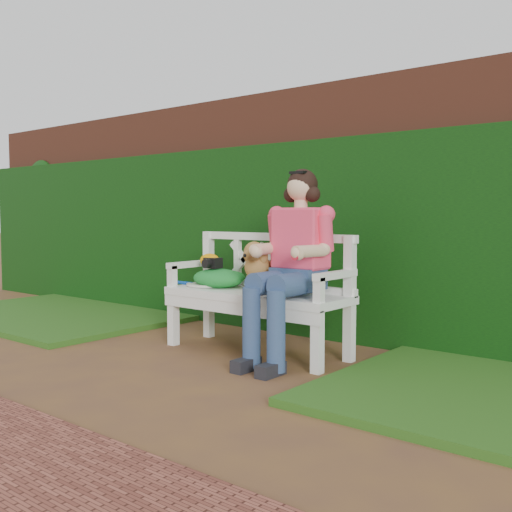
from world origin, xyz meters
The scene contains 11 objects.
ground centered at (0.00, 0.00, 0.00)m, with size 60.00×60.00×0.00m, color brown.
brick_wall centered at (0.00, 1.90, 1.10)m, with size 10.00×0.30×2.20m, color brown.
ivy_hedge centered at (0.00, 1.68, 0.85)m, with size 10.00×0.18×1.70m, color #10470C.
grass_left centered at (-2.40, 0.90, 0.03)m, with size 2.60×2.00×0.05m, color #255D1D.
garden_bench centered at (0.23, 0.86, 0.24)m, with size 1.58×0.60×0.48m, color white, non-canonical shape.
seated_woman centered at (0.63, 0.84, 0.68)m, with size 0.58×0.77×1.37m, color #DA2F55, non-canonical shape.
dog centered at (0.30, 0.85, 0.68)m, with size 0.26×0.35×0.39m, color #996624, non-canonical shape.
tennis_racket centered at (-0.31, 0.81, 0.49)m, with size 0.58×0.24×0.03m, color white, non-canonical shape.
green_bag centered at (-0.17, 0.86, 0.56)m, with size 0.45×0.35×0.15m, color #127A16, non-canonical shape.
camera_item centered at (-0.20, 0.84, 0.68)m, with size 0.13×0.10×0.09m, color black.
baseball_glove centered at (-0.26, 0.87, 0.69)m, with size 0.18×0.13×0.11m, color orange.
Camera 1 is at (3.10, -2.68, 1.07)m, focal length 42.00 mm.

